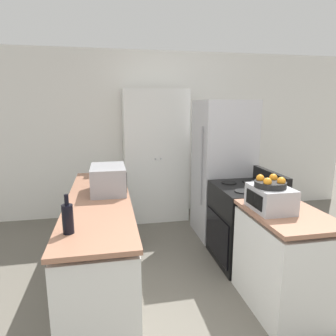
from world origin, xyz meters
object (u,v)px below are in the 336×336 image
Objects in this scene: microwave at (108,179)px; fruit_bowl at (270,183)px; pantry_cabinet at (155,156)px; wine_bottle at (68,218)px; toaster_oven at (270,198)px; stove at (244,223)px; refrigerator at (222,169)px.

fruit_bowl reaches higher than microwave.
pantry_cabinet is 7.04× the size of wine_bottle.
pantry_cabinet reaches higher than wine_bottle.
microwave is 1.30× the size of toaster_oven.
toaster_oven is (-0.14, -0.74, 0.54)m from stove.
microwave is (-1.52, -0.69, 0.11)m from refrigerator.
refrigerator is at bearing 24.33° from microwave.
toaster_oven is (0.63, -2.29, -0.01)m from pantry_cabinet.
wine_bottle is (-1.80, -1.67, 0.08)m from refrigerator.
pantry_cabinet reaches higher than refrigerator.
pantry_cabinet reaches higher than stove.
refrigerator is (0.02, 0.77, 0.47)m from stove.
refrigerator is 1.54m from fruit_bowl.
refrigerator is 2.46m from wine_bottle.
pantry_cabinet is at bearing 104.98° from fruit_bowl.
wine_bottle is (-0.28, -0.98, -0.03)m from microwave.
microwave is 1.58m from toaster_oven.
microwave is at bearing 73.86° from wine_bottle.
wine_bottle reaches higher than stove.
pantry_cabinet is 1.82m from stove.
pantry_cabinet is 1.09× the size of refrigerator.
fruit_bowl is at bearing -96.76° from refrigerator.
refrigerator is (0.80, -0.78, -0.08)m from pantry_cabinet.
fruit_bowl is (-0.16, -0.75, 0.68)m from stove.
microwave is at bearing 148.60° from toaster_oven.
microwave is 1.58m from fruit_bowl.
toaster_oven is (1.35, -0.83, -0.03)m from microwave.
stove is at bearing -3.16° from microwave.
pantry_cabinet is 5.17× the size of toaster_oven.
wine_bottle is at bearing -174.51° from toaster_oven.
pantry_cabinet reaches higher than toaster_oven.
refrigerator reaches higher than stove.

